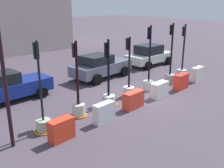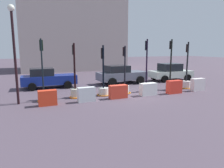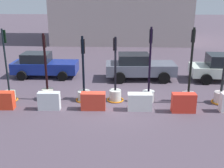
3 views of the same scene
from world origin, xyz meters
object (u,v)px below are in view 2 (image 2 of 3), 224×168
Objects in this scene: traffic_light_1 at (75,88)px; traffic_light_5 at (170,80)px; traffic_light_6 at (186,81)px; construction_barrier_3 at (148,89)px; traffic_light_3 at (125,86)px; street_lamp_post at (14,42)px; car_white_van at (170,72)px; traffic_light_4 at (146,82)px; traffic_light_2 at (103,87)px; construction_barrier_0 at (48,98)px; construction_barrier_1 at (86,94)px; traffic_light_0 at (44,91)px; construction_barrier_2 at (118,92)px; construction_barrier_5 at (198,85)px; car_blue_estate at (48,78)px; car_grey_saloon at (121,74)px; construction_barrier_4 at (174,87)px.

traffic_light_1 is 7.15m from traffic_light_5.
traffic_light_6 is 4.25m from construction_barrier_3.
traffic_light_5 reaches higher than traffic_light_6.
street_lamp_post is (-6.81, -0.41, 2.89)m from traffic_light_3.
traffic_light_3 reaches higher than car_white_van.
traffic_light_2 is at bearing -179.92° from traffic_light_4.
traffic_light_2 is at bearing 177.98° from traffic_light_5.
construction_barrier_0 is (-1.79, -1.25, -0.20)m from traffic_light_1.
car_white_van reaches higher than construction_barrier_1.
traffic_light_0 is at bearing -174.33° from traffic_light_1.
construction_barrier_2 is 2.20m from construction_barrier_3.
traffic_light_0 reaches higher than traffic_light_1.
construction_barrier_5 reaches higher than construction_barrier_0.
street_lamp_post is (-5.21, -0.35, 2.85)m from traffic_light_2.
traffic_light_4 is 4.96m from construction_barrier_1.
car_blue_estate reaches higher than construction_barrier_3.
traffic_light_4 is at bearing 22.90° from construction_barrier_2.
construction_barrier_2 is (2.08, 0.10, -0.01)m from construction_barrier_1.
construction_barrier_3 is 8.02m from car_blue_estate.
construction_barrier_5 is at bearing -104.35° from car_white_van.
construction_barrier_5 is at bearing -5.06° from traffic_light_0.
traffic_light_5 is at bearing -5.55° from traffic_light_4.
construction_barrier_0 is 0.18× the size of street_lamp_post.
car_blue_estate is at bearing 85.29° from construction_barrier_0.
traffic_light_2 reaches higher than construction_barrier_2.
traffic_light_3 is 5.58m from construction_barrier_5.
traffic_light_6 is 3.48× the size of construction_barrier_1.
traffic_light_3 reaches higher than construction_barrier_5.
street_lamp_post reaches higher than construction_barrier_0.
traffic_light_0 is at bearing -162.04° from car_white_van.
traffic_light_3 is at bearing 3.41° from street_lamp_post.
street_lamp_post reaches higher than traffic_light_1.
traffic_light_6 is 0.81× the size of car_grey_saloon.
traffic_light_3 is 0.78× the size of car_white_van.
construction_barrier_3 is (4.69, -1.16, -0.21)m from traffic_light_1.
traffic_light_6 reaches higher than construction_barrier_4.
traffic_light_6 is 3.63× the size of construction_barrier_0.
traffic_light_6 is 3.28× the size of construction_barrier_4.
traffic_light_5 is 3.43× the size of construction_barrier_4.
car_white_van reaches higher than construction_barrier_0.
traffic_light_5 is 2.66m from construction_barrier_3.
construction_barrier_1 is (-8.39, -1.17, -0.16)m from traffic_light_6.
car_white_van is (8.31, 3.76, 0.24)m from traffic_light_2.
traffic_light_5 reaches higher than traffic_light_4.
construction_barrier_4 is at bearing -10.90° from traffic_light_1.
traffic_light_0 reaches higher than construction_barrier_5.
traffic_light_1 reaches higher than car_white_van.
car_grey_saloon is at bearing 27.05° from street_lamp_post.
traffic_light_2 is 7.15m from construction_barrier_5.
traffic_light_4 is 3.93m from construction_barrier_5.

